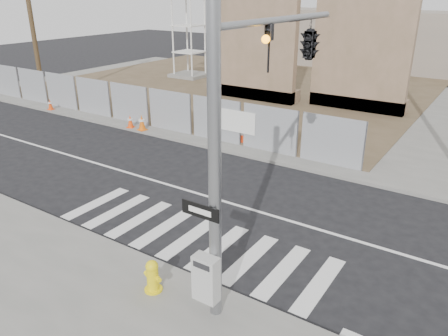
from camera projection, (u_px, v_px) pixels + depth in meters
The scene contains 12 objects.
ground at pixel (235, 205), 14.68m from camera, with size 100.00×100.00×0.00m, color black.
sidewalk_far at pixel (363, 112), 25.46m from camera, with size 50.00×20.00×0.12m, color slate.
signal_pole at pixel (282, 81), 10.02m from camera, with size 0.96×5.87×7.00m.
chain_link_fence at pixel (126, 103), 23.22m from camera, with size 24.60×0.04×2.00m, color gray.
concrete_wall_left at pixel (252, 47), 27.07m from camera, with size 6.00×1.30×8.00m.
concrete_wall_right at pixel (361, 53), 24.52m from camera, with size 5.50×1.30×8.00m.
utility_pole_left at pixel (31, 17), 26.14m from camera, with size 1.60×0.28×10.00m.
fire_hydrant at pixel (153, 276), 10.19m from camera, with size 0.56×0.56×0.81m.
traffic_cone_a at pixel (50, 104), 25.71m from camera, with size 0.38×0.38×0.63m.
traffic_cone_b at pixel (130, 121), 22.38m from camera, with size 0.43×0.43×0.67m.
traffic_cone_c at pixel (142, 123), 21.94m from camera, with size 0.49×0.49×0.80m.
traffic_cone_d at pixel (242, 136), 20.17m from camera, with size 0.37×0.37×0.66m.
Camera 1 is at (6.91, -11.15, 6.72)m, focal length 35.00 mm.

